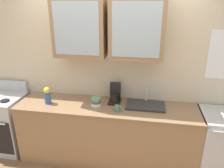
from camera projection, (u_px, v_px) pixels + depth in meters
ground_plane at (107, 158)px, 3.38m from camera, size 10.00×10.00×0.00m
back_wall_unit at (111, 64)px, 3.16m from camera, size 5.07×0.45×2.56m
counter at (107, 133)px, 3.22m from camera, size 2.59×0.64×0.91m
stove_range at (7, 123)px, 3.48m from camera, size 0.57×0.63×1.09m
sink_faucet at (145, 105)px, 3.04m from camera, size 0.54×0.33×0.28m
bowl_stack at (96, 102)px, 3.06m from camera, size 0.15×0.15×0.11m
vase at (47, 95)px, 3.10m from camera, size 0.09×0.09×0.25m
cup_near_sink at (117, 108)px, 2.89m from camera, size 0.11×0.07×0.09m
dishwasher at (220, 145)px, 2.96m from camera, size 0.62×0.63×0.91m
coffee_maker at (115, 95)px, 3.14m from camera, size 0.17×0.20×0.29m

